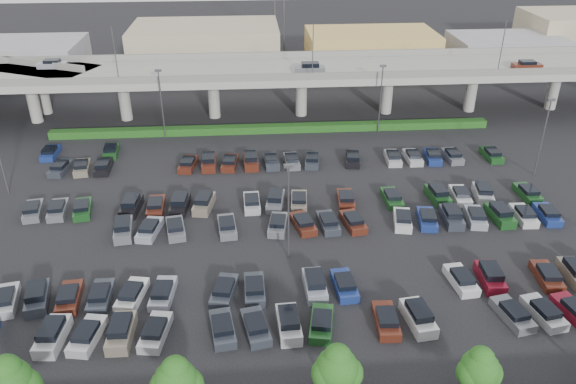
# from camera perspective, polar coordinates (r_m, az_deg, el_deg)

# --- Properties ---
(ground) EXTENTS (280.00, 280.00, 0.00)m
(ground) POSITION_cam_1_polar(r_m,az_deg,el_deg) (63.38, -0.48, -2.48)
(ground) COLOR black
(overpass) EXTENTS (150.00, 13.00, 15.80)m
(overpass) POSITION_cam_1_polar(r_m,az_deg,el_deg) (90.03, -1.99, 11.91)
(overpass) COLOR gray
(overpass) RESTS_ON ground
(hedge) EXTENTS (66.00, 1.60, 1.10)m
(hedge) POSITION_cam_1_polar(r_m,az_deg,el_deg) (85.56, -1.58, 6.46)
(hedge) COLOR #103710
(hedge) RESTS_ON ground
(tree_row) EXTENTS (65.07, 3.66, 5.94)m
(tree_row) POSITION_cam_1_polar(r_m,az_deg,el_deg) (40.37, 3.11, -17.61)
(tree_row) COLOR #332316
(tree_row) RESTS_ON ground
(parked_cars) EXTENTS (62.96, 41.60, 1.67)m
(parked_cars) POSITION_cam_1_polar(r_m,az_deg,el_deg) (59.70, -0.38, -3.92)
(parked_cars) COLOR navy
(parked_cars) RESTS_ON ground
(light_poles) EXTENTS (66.90, 48.38, 10.30)m
(light_poles) POSITION_cam_1_polar(r_m,az_deg,el_deg) (62.12, -4.43, 3.28)
(light_poles) COLOR #48474C
(light_poles) RESTS_ON ground
(distant_buildings) EXTENTS (138.00, 24.00, 9.00)m
(distant_buildings) POSITION_cam_1_polar(r_m,az_deg,el_deg) (120.64, 3.60, 14.57)
(distant_buildings) COLOR gray
(distant_buildings) RESTS_ON ground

